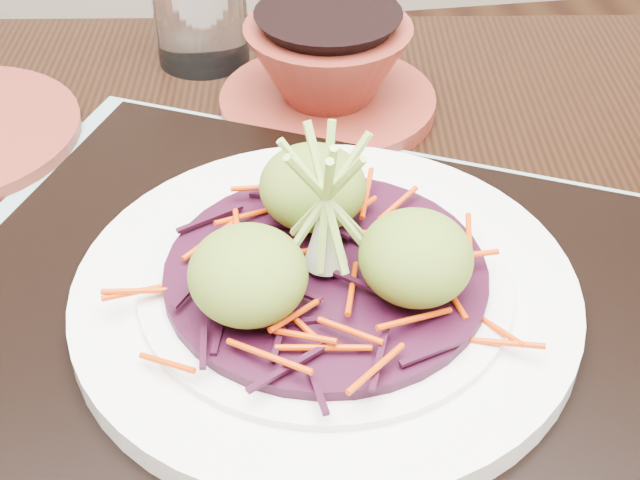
{
  "coord_description": "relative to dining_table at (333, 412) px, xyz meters",
  "views": [
    {
      "loc": [
        0.01,
        -0.29,
        1.09
      ],
      "look_at": [
        0.06,
        0.08,
        0.78
      ],
      "focal_mm": 50.0,
      "sensor_mm": 36.0,
      "label": 1
    }
  ],
  "objects": [
    {
      "name": "dining_table",
      "position": [
        0.0,
        0.0,
        0.0
      ],
      "size": [
        1.26,
        0.93,
        0.73
      ],
      "rotation": [
        0.0,
        0.0,
        -0.14
      ],
      "color": "black",
      "rests_on": "ground"
    },
    {
      "name": "placemat",
      "position": [
        -0.01,
        -0.02,
        0.1
      ],
      "size": [
        0.61,
        0.57,
        0.0
      ],
      "primitive_type": "cube",
      "rotation": [
        0.0,
        0.0,
        -0.48
      ],
      "color": "gray",
      "rests_on": "dining_table"
    },
    {
      "name": "serving_tray",
      "position": [
        -0.01,
        -0.02,
        0.11
      ],
      "size": [
        0.53,
        0.48,
        0.02
      ],
      "primitive_type": "cube",
      "rotation": [
        0.0,
        0.0,
        -0.48
      ],
      "color": "black",
      "rests_on": "placemat"
    },
    {
      "name": "white_plate",
      "position": [
        -0.01,
        -0.02,
        0.13
      ],
      "size": [
        0.28,
        0.28,
        0.02
      ],
      "color": "white",
      "rests_on": "serving_tray"
    },
    {
      "name": "cabbage_bed",
      "position": [
        -0.01,
        -0.02,
        0.14
      ],
      "size": [
        0.17,
        0.17,
        0.01
      ],
      "primitive_type": "cylinder",
      "color": "#320A1C",
      "rests_on": "white_plate"
    },
    {
      "name": "carrot_julienne",
      "position": [
        -0.01,
        -0.02,
        0.15
      ],
      "size": [
        0.21,
        0.21,
        0.01
      ],
      "primitive_type": null,
      "color": "#CE3603",
      "rests_on": "cabbage_bed"
    },
    {
      "name": "guacamole_scoops",
      "position": [
        -0.01,
        -0.02,
        0.17
      ],
      "size": [
        0.15,
        0.13,
        0.05
      ],
      "color": "olive",
      "rests_on": "cabbage_bed"
    },
    {
      "name": "scallion_garnish",
      "position": [
        -0.01,
        -0.02,
        0.19
      ],
      "size": [
        0.06,
        0.06,
        0.1
      ],
      "primitive_type": null,
      "color": "#99C34E",
      "rests_on": "cabbage_bed"
    },
    {
      "name": "terracotta_bowl_set",
      "position": [
        0.03,
        0.22,
        0.13
      ],
      "size": [
        0.23,
        0.23,
        0.07
      ],
      "rotation": [
        0.0,
        0.0,
        -0.56
      ],
      "color": "maroon",
      "rests_on": "dining_table"
    }
  ]
}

